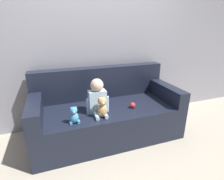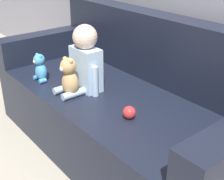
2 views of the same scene
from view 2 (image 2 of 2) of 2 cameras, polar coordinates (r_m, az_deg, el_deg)
The scene contains 6 objects.
ground_plane at distance 2.33m, azimuth 0.99°, elevation -10.61°, with size 12.00×12.00×0.00m, color #B7AD99.
couch at distance 2.18m, azimuth 2.22°, elevation -3.12°, with size 1.98×0.89×0.93m.
person_baby at distance 2.06m, azimuth -5.01°, elevation 5.34°, with size 0.29×0.30×0.44m.
teddy_bear_brown at distance 2.00m, azimuth -7.78°, elevation 2.31°, with size 0.13×0.12×0.26m.
plush_toy_side at distance 2.28m, azimuth -12.97°, elevation 3.88°, with size 0.12×0.09×0.20m.
toy_ball at distance 1.77m, azimuth 3.17°, elevation -4.12°, with size 0.08×0.08×0.08m.
Camera 2 is at (1.44, -1.21, 1.38)m, focal length 50.00 mm.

